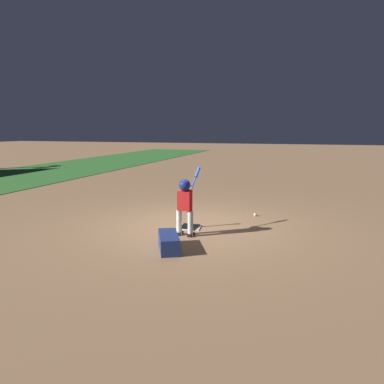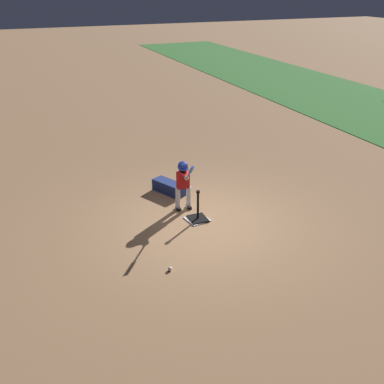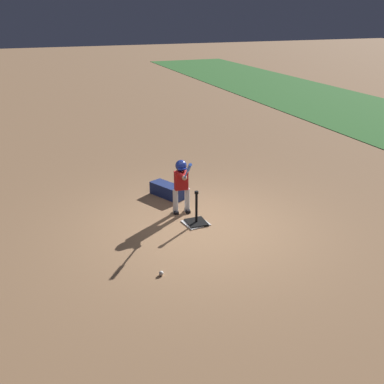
{
  "view_description": "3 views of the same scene",
  "coord_description": "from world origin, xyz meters",
  "px_view_note": "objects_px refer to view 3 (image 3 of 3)",
  "views": [
    {
      "loc": [
        -7.59,
        -2.44,
        2.1
      ],
      "look_at": [
        -0.82,
        -0.3,
        0.89
      ],
      "focal_mm": 35.0,
      "sensor_mm": 36.0,
      "label": 1
    },
    {
      "loc": [
        7.49,
        -3.41,
        4.63
      ],
      "look_at": [
        -0.4,
        -0.1,
        0.57
      ],
      "focal_mm": 42.0,
      "sensor_mm": 36.0,
      "label": 2
    },
    {
      "loc": [
        7.13,
        -2.94,
        3.91
      ],
      "look_at": [
        -0.3,
        -0.1,
        0.63
      ],
      "focal_mm": 42.0,
      "sensor_mm": 36.0,
      "label": 3
    }
  ],
  "objects_px": {
    "batting_tee": "(196,219)",
    "baseball": "(161,273)",
    "equipment_bag": "(167,190)",
    "batter_child": "(182,180)"
  },
  "relations": [
    {
      "from": "batting_tee",
      "to": "batter_child",
      "type": "bearing_deg",
      "value": -169.99
    },
    {
      "from": "batter_child",
      "to": "baseball",
      "type": "distance_m",
      "value": 2.44
    },
    {
      "from": "baseball",
      "to": "equipment_bag",
      "type": "height_order",
      "value": "equipment_bag"
    },
    {
      "from": "batting_tee",
      "to": "batter_child",
      "type": "height_order",
      "value": "batter_child"
    },
    {
      "from": "batting_tee",
      "to": "baseball",
      "type": "relative_size",
      "value": 9.2
    },
    {
      "from": "batting_tee",
      "to": "equipment_bag",
      "type": "relative_size",
      "value": 0.81
    },
    {
      "from": "batting_tee",
      "to": "equipment_bag",
      "type": "height_order",
      "value": "batting_tee"
    },
    {
      "from": "batter_child",
      "to": "equipment_bag",
      "type": "relative_size",
      "value": 1.55
    },
    {
      "from": "baseball",
      "to": "batting_tee",
      "type": "bearing_deg",
      "value": 141.85
    },
    {
      "from": "batting_tee",
      "to": "baseball",
      "type": "height_order",
      "value": "batting_tee"
    }
  ]
}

